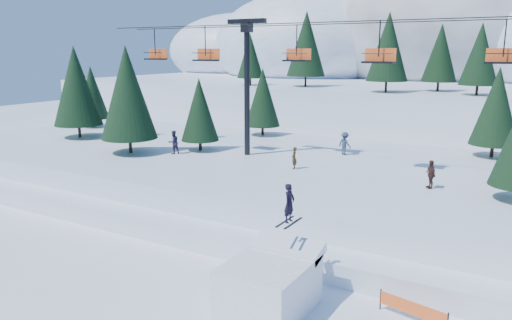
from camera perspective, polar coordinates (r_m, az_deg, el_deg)
The scene contains 9 objects.
ground at distance 21.06m, azimuth -5.43°, elevation -17.49°, with size 160.00×160.00×0.00m, color white.
mid_shelf at distance 35.71m, azimuth 11.49°, elevation -2.83°, with size 70.00×22.00×2.50m, color white.
berm at distance 27.07m, azimuth 4.51°, elevation -9.15°, with size 70.00×6.00×1.10m, color white.
mountain_ridge at distance 89.57m, azimuth 20.24°, elevation 11.12°, with size 119.00×60.04×26.46m.
jump_kicker at distance 21.01m, azimuth 1.63°, elevation -13.90°, with size 3.13×4.36×5.05m.
chairlift at distance 34.28m, azimuth 13.61°, elevation 10.13°, with size 46.00×3.21×10.28m.
conifer_stand at distance 34.93m, azimuth 16.10°, elevation 5.85°, with size 63.82×16.69×8.89m.
distant_skiers at distance 36.14m, azimuth 8.96°, elevation 0.91°, with size 31.23×7.71×1.85m.
banner_near at distance 21.39m, azimuth 17.47°, elevation -15.90°, with size 2.79×0.67×0.90m.
Camera 1 is at (10.74, -14.78, 10.48)m, focal length 35.00 mm.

